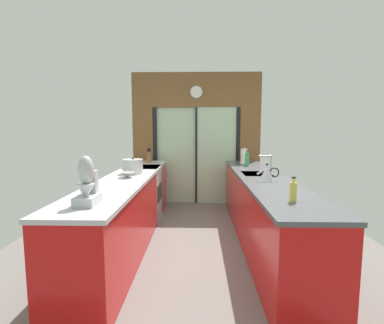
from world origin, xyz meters
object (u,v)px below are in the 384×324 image
(kettle, at_px, (267,173))
(paper_towel_roll, at_px, (244,156))
(oven_range, at_px, (143,193))
(stock_pot, at_px, (133,166))
(soap_bottle_near, at_px, (293,191))
(soap_bottle_far, at_px, (247,159))
(knife_block, at_px, (149,157))
(stand_mixer, at_px, (87,186))
(mixing_bowl, at_px, (127,175))

(kettle, bearing_deg, paper_towel_roll, 90.07)
(oven_range, distance_m, kettle, 2.29)
(kettle, bearing_deg, stock_pot, 163.06)
(soap_bottle_near, relative_size, soap_bottle_far, 0.81)
(soap_bottle_near, relative_size, paper_towel_roll, 0.73)
(soap_bottle_far, bearing_deg, stock_pot, -153.33)
(knife_block, bearing_deg, stand_mixer, -90.00)
(mixing_bowl, distance_m, stock_pot, 0.35)
(mixing_bowl, bearing_deg, stand_mixer, -90.00)
(stock_pot, bearing_deg, stand_mixer, -90.00)
(stock_pot, distance_m, soap_bottle_near, 2.35)
(paper_towel_roll, bearing_deg, stand_mixer, -121.55)
(oven_range, xyz_separation_m, kettle, (1.80, -1.30, 0.56))
(mixing_bowl, distance_m, stand_mixer, 1.34)
(knife_block, bearing_deg, paper_towel_roll, -2.92)
(stock_pot, height_order, paper_towel_roll, paper_towel_roll)
(stock_pot, xyz_separation_m, kettle, (1.78, -0.54, -0.01))
(mixing_bowl, relative_size, knife_block, 0.69)
(kettle, bearing_deg, knife_block, 133.76)
(oven_range, distance_m, knife_block, 0.80)
(kettle, height_order, soap_bottle_far, soap_bottle_far)
(mixing_bowl, bearing_deg, oven_range, 90.96)
(oven_range, bearing_deg, mixing_bowl, -89.04)
(mixing_bowl, relative_size, paper_towel_roll, 0.66)
(knife_block, distance_m, kettle, 2.58)
(oven_range, height_order, soap_bottle_near, soap_bottle_near)
(knife_block, bearing_deg, soap_bottle_near, -57.98)
(kettle, bearing_deg, mixing_bowl, 173.55)
(stand_mixer, relative_size, soap_bottle_far, 1.52)
(knife_block, xyz_separation_m, soap_bottle_far, (1.78, -0.42, 0.01))
(oven_range, relative_size, knife_block, 3.18)
(knife_block, height_order, paper_towel_roll, paper_towel_roll)
(mixing_bowl, distance_m, kettle, 1.79)
(knife_block, relative_size, kettle, 1.04)
(mixing_bowl, bearing_deg, soap_bottle_far, 34.76)
(mixing_bowl, relative_size, stock_pot, 0.71)
(knife_block, bearing_deg, mixing_bowl, -90.00)
(soap_bottle_far, distance_m, paper_towel_roll, 0.33)
(oven_range, distance_m, soap_bottle_near, 2.96)
(stock_pot, relative_size, kettle, 1.02)
(stock_pot, bearing_deg, oven_range, 91.39)
(mixing_bowl, xyz_separation_m, kettle, (1.78, -0.20, 0.06))
(stock_pot, height_order, soap_bottle_far, soap_bottle_far)
(mixing_bowl, relative_size, kettle, 0.73)
(kettle, relative_size, soap_bottle_near, 1.24)
(mixing_bowl, distance_m, soap_bottle_far, 2.17)
(mixing_bowl, distance_m, knife_block, 1.66)
(stock_pot, bearing_deg, paper_towel_roll, 34.58)
(stand_mixer, distance_m, soap_bottle_near, 1.79)
(oven_range, distance_m, paper_towel_roll, 1.95)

